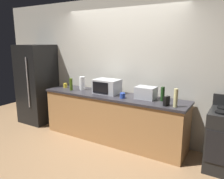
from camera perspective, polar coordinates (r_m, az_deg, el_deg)
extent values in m
plane|color=#93704C|center=(4.16, -2.97, -14.62)|extent=(8.00, 8.00, 0.00)
cube|color=beige|center=(4.43, 2.77, 5.40)|extent=(6.40, 0.10, 2.70)
cube|color=#B27F4C|center=(4.30, 0.00, -7.44)|extent=(2.80, 0.60, 0.86)
cube|color=#2D2B30|center=(4.17, 0.00, -1.61)|extent=(2.84, 0.64, 0.04)
cube|color=black|center=(5.49, -18.59, 1.37)|extent=(0.72, 0.70, 1.80)
cylinder|color=silver|center=(5.14, -20.79, 1.63)|extent=(0.02, 0.02, 1.10)
cylinder|color=black|center=(3.48, 26.27, -5.23)|extent=(0.18, 0.18, 0.02)
cylinder|color=black|center=(3.71, 26.64, -4.22)|extent=(0.18, 0.18, 0.02)
cube|color=#B7BABF|center=(4.25, -1.27, 0.80)|extent=(0.48, 0.34, 0.27)
cube|color=black|center=(4.13, -3.05, 0.44)|extent=(0.34, 0.01, 0.21)
cube|color=#B7BABF|center=(3.90, 8.66, -0.84)|extent=(0.34, 0.26, 0.21)
cylinder|color=white|center=(4.60, -7.64, 1.58)|extent=(0.12, 0.12, 0.27)
cube|color=black|center=(3.55, 13.78, -2.90)|extent=(0.08, 0.12, 0.15)
cylinder|color=beige|center=(3.50, 15.99, -2.10)|extent=(0.06, 0.06, 0.29)
cylinder|color=#4C6B19|center=(4.59, -10.43, 1.32)|extent=(0.06, 0.06, 0.25)
cylinder|color=#1E3F19|center=(3.80, 12.83, -1.13)|extent=(0.07, 0.07, 0.24)
cylinder|color=yellow|center=(4.89, -11.87, 1.03)|extent=(0.08, 0.08, 0.09)
cylinder|color=#2D4CB2|center=(3.91, 2.72, -1.56)|extent=(0.10, 0.10, 0.09)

